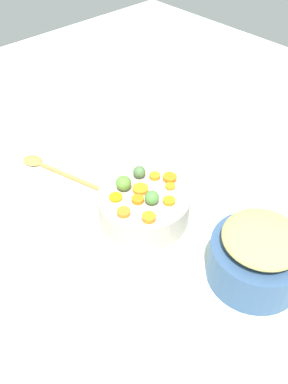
% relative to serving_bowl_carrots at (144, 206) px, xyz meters
% --- Properties ---
extents(tabletop, '(2.40, 2.40, 0.02)m').
position_rel_serving_bowl_carrots_xyz_m(tabletop, '(-0.02, -0.01, -0.05)').
color(tabletop, silver).
rests_on(tabletop, ground).
extents(serving_bowl_carrots, '(0.23, 0.23, 0.08)m').
position_rel_serving_bowl_carrots_xyz_m(serving_bowl_carrots, '(0.00, 0.00, 0.00)').
color(serving_bowl_carrots, '#B5A696').
rests_on(serving_bowl_carrots, tabletop).
extents(metal_pot, '(0.21, 0.21, 0.10)m').
position_rel_serving_bowl_carrots_xyz_m(metal_pot, '(0.31, 0.06, 0.01)').
color(metal_pot, '#314E77').
rests_on(metal_pot, tabletop).
extents(stuffing_mound, '(0.17, 0.17, 0.05)m').
position_rel_serving_bowl_carrots_xyz_m(stuffing_mound, '(0.31, 0.06, 0.09)').
color(stuffing_mound, tan).
rests_on(stuffing_mound, metal_pot).
extents(carrot_slice_0, '(0.04, 0.04, 0.01)m').
position_rel_serving_bowl_carrots_xyz_m(carrot_slice_0, '(0.02, -0.08, 0.04)').
color(carrot_slice_0, orange).
rests_on(carrot_slice_0, serving_bowl_carrots).
extents(carrot_slice_1, '(0.04, 0.04, 0.01)m').
position_rel_serving_bowl_carrots_xyz_m(carrot_slice_1, '(0.01, -0.03, 0.04)').
color(carrot_slice_1, orange).
rests_on(carrot_slice_1, serving_bowl_carrots).
extents(carrot_slice_2, '(0.05, 0.05, 0.01)m').
position_rel_serving_bowl_carrots_xyz_m(carrot_slice_2, '(-0.04, -0.06, 0.04)').
color(carrot_slice_2, orange).
rests_on(carrot_slice_2, serving_bowl_carrots).
extents(carrot_slice_3, '(0.04, 0.04, 0.01)m').
position_rel_serving_bowl_carrots_xyz_m(carrot_slice_3, '(0.00, 0.09, 0.05)').
color(carrot_slice_3, orange).
rests_on(carrot_slice_3, serving_bowl_carrots).
extents(carrot_slice_4, '(0.06, 0.06, 0.01)m').
position_rel_serving_bowl_carrots_xyz_m(carrot_slice_4, '(-0.02, 0.01, 0.04)').
color(carrot_slice_4, orange).
rests_on(carrot_slice_4, serving_bowl_carrots).
extents(carrot_slice_5, '(0.04, 0.04, 0.01)m').
position_rel_serving_bowl_carrots_xyz_m(carrot_slice_5, '(0.06, 0.03, 0.04)').
color(carrot_slice_5, orange).
rests_on(carrot_slice_5, serving_bowl_carrots).
extents(carrot_slice_6, '(0.03, 0.03, 0.01)m').
position_rel_serving_bowl_carrots_xyz_m(carrot_slice_6, '(-0.03, 0.07, 0.04)').
color(carrot_slice_6, orange).
rests_on(carrot_slice_6, serving_bowl_carrots).
extents(carrot_slice_7, '(0.05, 0.05, 0.01)m').
position_rel_serving_bowl_carrots_xyz_m(carrot_slice_7, '(0.07, -0.05, 0.05)').
color(carrot_slice_7, orange).
rests_on(carrot_slice_7, serving_bowl_carrots).
extents(carrot_slice_8, '(0.04, 0.04, 0.01)m').
position_rel_serving_bowl_carrots_xyz_m(carrot_slice_8, '(0.02, 0.07, 0.04)').
color(carrot_slice_8, orange).
rests_on(carrot_slice_8, serving_bowl_carrots).
extents(brussels_sprout_0, '(0.03, 0.03, 0.03)m').
position_rel_serving_bowl_carrots_xyz_m(brussels_sprout_0, '(-0.06, 0.04, 0.06)').
color(brussels_sprout_0, '#4B6F3E').
rests_on(brussels_sprout_0, serving_bowl_carrots).
extents(brussels_sprout_1, '(0.04, 0.04, 0.04)m').
position_rel_serving_bowl_carrots_xyz_m(brussels_sprout_1, '(-0.05, -0.02, 0.06)').
color(brussels_sprout_1, '#578933').
rests_on(brussels_sprout_1, serving_bowl_carrots).
extents(brussels_sprout_2, '(0.04, 0.04, 0.04)m').
position_rel_serving_bowl_carrots_xyz_m(brussels_sprout_2, '(0.03, -0.00, 0.06)').
color(brussels_sprout_2, '#4C863B').
rests_on(brussels_sprout_2, serving_bowl_carrots).
extents(wooden_spoon, '(0.28, 0.11, 0.01)m').
position_rel_serving_bowl_carrots_xyz_m(wooden_spoon, '(-0.35, -0.08, -0.03)').
color(wooden_spoon, '#A67B40').
rests_on(wooden_spoon, tabletop).
extents(casserole_dish, '(0.22, 0.22, 0.10)m').
position_rel_serving_bowl_carrots_xyz_m(casserole_dish, '(-0.22, 0.45, 0.01)').
color(casserole_dish, white).
rests_on(casserole_dish, tabletop).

